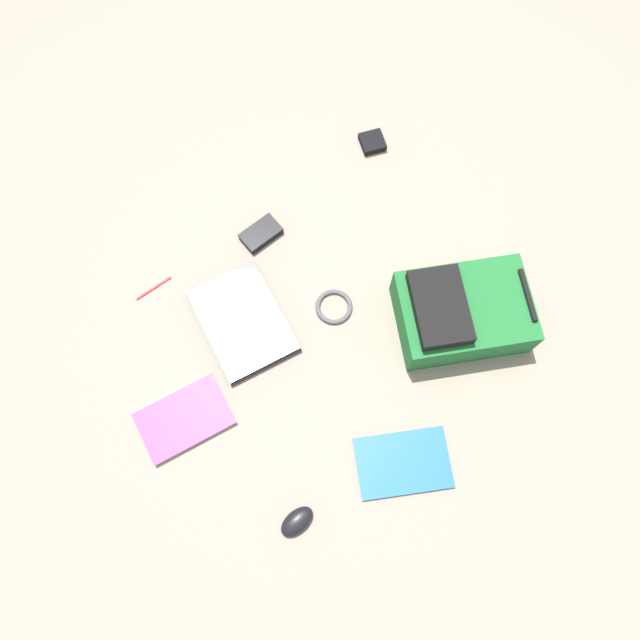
% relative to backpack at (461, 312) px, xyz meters
% --- Properties ---
extents(ground_plane, '(4.17, 4.17, 0.00)m').
position_rel_backpack_xyz_m(ground_plane, '(-0.16, -0.40, -0.08)').
color(ground_plane, gray).
extents(backpack, '(0.36, 0.45, 0.18)m').
position_rel_backpack_xyz_m(backpack, '(0.00, 0.00, 0.00)').
color(backpack, '#1E662D').
rests_on(backpack, ground_plane).
extents(laptop, '(0.37, 0.29, 0.03)m').
position_rel_backpack_xyz_m(laptop, '(-0.23, -0.65, -0.06)').
color(laptop, '#24242C').
rests_on(laptop, ground_plane).
extents(book_comic, '(0.24, 0.31, 0.01)m').
position_rel_backpack_xyz_m(book_comic, '(0.36, -0.34, -0.07)').
color(book_comic, silver).
rests_on(book_comic, ground_plane).
extents(book_red, '(0.21, 0.29, 0.02)m').
position_rel_backpack_xyz_m(book_red, '(-0.00, -0.91, -0.07)').
color(book_red, silver).
rests_on(book_red, ground_plane).
extents(computer_mouse, '(0.09, 0.12, 0.03)m').
position_rel_backpack_xyz_m(computer_mouse, '(0.40, -0.69, -0.06)').
color(computer_mouse, black).
rests_on(computer_mouse, ground_plane).
extents(cable_coil, '(0.12, 0.12, 0.02)m').
position_rel_backpack_xyz_m(cable_coil, '(-0.18, -0.35, -0.07)').
color(cable_coil, '#4C4C51').
rests_on(cable_coil, ground_plane).
extents(power_brick, '(0.12, 0.15, 0.03)m').
position_rel_backpack_xyz_m(power_brick, '(-0.51, -0.49, -0.06)').
color(power_brick, black).
rests_on(power_brick, ground_plane).
extents(pen_black, '(0.05, 0.13, 0.01)m').
position_rel_backpack_xyz_m(pen_black, '(-0.45, -0.89, -0.07)').
color(pen_black, red).
rests_on(pen_black, ground_plane).
extents(earbud_pouch, '(0.09, 0.09, 0.03)m').
position_rel_backpack_xyz_m(earbud_pouch, '(-0.71, -0.00, -0.06)').
color(earbud_pouch, black).
rests_on(earbud_pouch, ground_plane).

